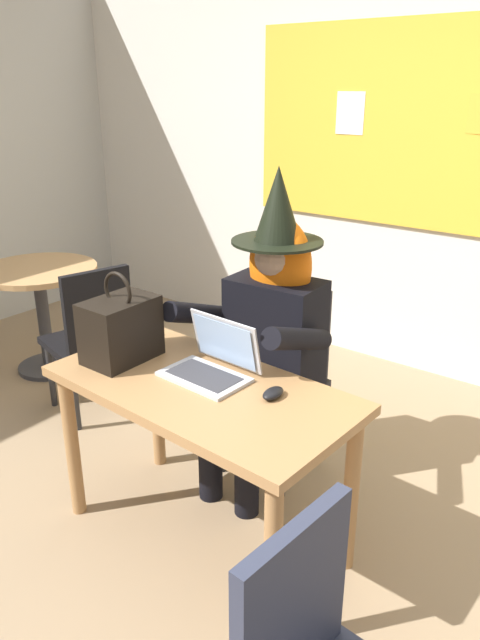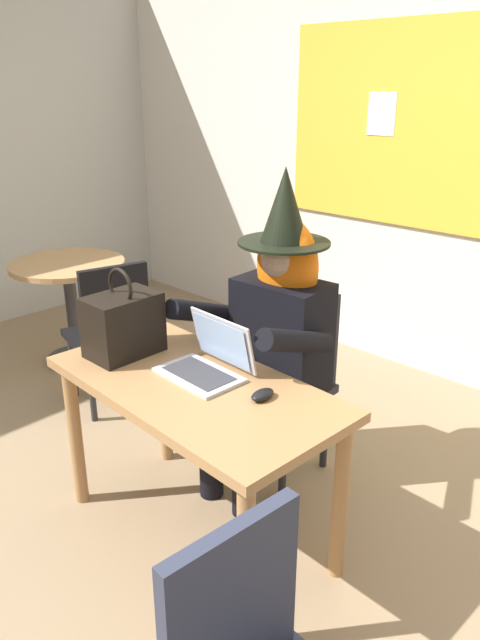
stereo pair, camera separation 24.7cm
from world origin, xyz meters
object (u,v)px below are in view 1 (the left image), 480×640
at_px(chair_at_desk, 281,369).
at_px(handbag, 121,329).
at_px(laptop, 212,363).
at_px(computer_mouse, 273,393).
at_px(side_table_round, 41,295).
at_px(chair_spare_by_window, 92,335).
at_px(desk_main, 201,410).
at_px(person_costumed, 268,320).

relative_size(chair_at_desk, handbag, 2.39).
xyz_separation_m(chair_at_desk, laptop, (0.06, -0.57, 0.26)).
bearing_deg(handbag, computer_mouse, 8.94).
distance_m(side_table_round, chair_spare_by_window, 0.75).
height_order(laptop, side_table_round, laptop).
xyz_separation_m(laptop, handbag, (-0.39, -0.12, 0.08)).
height_order(desk_main, computer_mouse, computer_mouse).
bearing_deg(desk_main, person_costumed, 97.10).
height_order(handbag, chair_spare_by_window, handbag).
height_order(chair_at_desk, computer_mouse, chair_at_desk).
bearing_deg(desk_main, laptop, 101.40).
bearing_deg(laptop, person_costumed, 98.97).
height_order(chair_at_desk, person_costumed, person_costumed).
height_order(laptop, chair_spare_by_window, laptop).
height_order(chair_at_desk, laptop, laptop).
height_order(person_costumed, handbag, person_costumed).
relative_size(person_costumed, handbag, 3.90).
bearing_deg(chair_at_desk, computer_mouse, 28.48).
xyz_separation_m(desk_main, chair_at_desk, (-0.07, 0.67, -0.10)).
height_order(desk_main, laptop, laptop).
xyz_separation_m(desk_main, person_costumed, (-0.07, 0.54, 0.19)).
distance_m(person_costumed, handbag, 0.66).
distance_m(computer_mouse, handbag, 0.70).
relative_size(computer_mouse, side_table_round, 0.14).
distance_m(person_costumed, side_table_round, 1.84).
relative_size(person_costumed, laptop, 4.24).
xyz_separation_m(person_costumed, laptop, (0.05, -0.45, -0.03)).
bearing_deg(person_costumed, computer_mouse, 33.95).
distance_m(handbag, side_table_round, 1.63).
bearing_deg(person_costumed, side_table_round, -94.34).
relative_size(desk_main, side_table_round, 1.66).
distance_m(desk_main, person_costumed, 0.58).
relative_size(desk_main, chair_spare_by_window, 1.38).
bearing_deg(chair_spare_by_window, person_costumed, -158.30).
bearing_deg(desk_main, chair_spare_by_window, 160.77).
bearing_deg(chair_spare_by_window, handbag, 164.58).
bearing_deg(handbag, chair_at_desk, 64.07).
xyz_separation_m(desk_main, chair_spare_by_window, (-1.16, 0.40, -0.12)).
distance_m(laptop, handbag, 0.42).
bearing_deg(person_costumed, laptop, 3.26).
xyz_separation_m(laptop, chair_spare_by_window, (-1.14, 0.31, -0.28)).
height_order(desk_main, side_table_round, desk_main).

